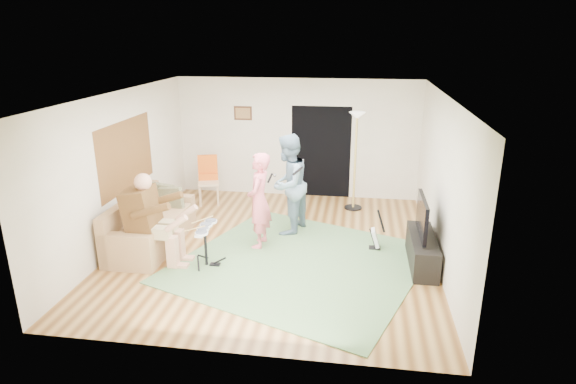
# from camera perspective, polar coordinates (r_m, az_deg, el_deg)

# --- Properties ---
(floor) EXTENTS (6.00, 6.00, 0.00)m
(floor) POSITION_cam_1_polar(r_m,az_deg,el_deg) (8.64, -1.54, -6.62)
(floor) COLOR brown
(floor) RESTS_ON ground
(walls) EXTENTS (5.50, 6.00, 2.70)m
(walls) POSITION_cam_1_polar(r_m,az_deg,el_deg) (8.16, -1.62, 2.00)
(walls) COLOR beige
(walls) RESTS_ON floor
(ceiling) EXTENTS (6.00, 6.00, 0.00)m
(ceiling) POSITION_cam_1_polar(r_m,az_deg,el_deg) (7.88, -1.71, 11.46)
(ceiling) COLOR white
(ceiling) RESTS_ON walls
(window_blinds) EXTENTS (0.00, 2.05, 2.05)m
(window_blinds) POSITION_cam_1_polar(r_m,az_deg,el_deg) (9.16, -18.61, 4.16)
(window_blinds) COLOR brown
(window_blinds) RESTS_ON walls
(doorway) EXTENTS (2.10, 0.00, 2.10)m
(doorway) POSITION_cam_1_polar(r_m,az_deg,el_deg) (11.04, 3.92, 4.73)
(doorway) COLOR black
(doorway) RESTS_ON walls
(picture_frame) EXTENTS (0.42, 0.03, 0.32)m
(picture_frame) POSITION_cam_1_polar(r_m,az_deg,el_deg) (11.15, -5.36, 9.29)
(picture_frame) COLOR #3F2314
(picture_frame) RESTS_ON walls
(area_rug) EXTENTS (4.70, 4.64, 0.02)m
(area_rug) POSITION_cam_1_polar(r_m,az_deg,el_deg) (8.08, 1.41, -8.43)
(area_rug) COLOR #507647
(area_rug) RESTS_ON floor
(sofa) EXTENTS (0.89, 2.17, 0.88)m
(sofa) POSITION_cam_1_polar(r_m,az_deg,el_deg) (9.02, -16.34, -4.26)
(sofa) COLOR #A57D52
(sofa) RESTS_ON floor
(drummer) EXTENTS (1.00, 0.56, 1.53)m
(drummer) POSITION_cam_1_polar(r_m,az_deg,el_deg) (8.18, -15.51, -4.23)
(drummer) COLOR #583818
(drummer) RESTS_ON sofa
(drum_kit) EXTENTS (0.39, 0.70, 0.72)m
(drum_kit) POSITION_cam_1_polar(r_m,az_deg,el_deg) (8.00, -9.72, -6.55)
(drum_kit) COLOR black
(drum_kit) RESTS_ON floor
(singer) EXTENTS (0.43, 0.64, 1.71)m
(singer) POSITION_cam_1_polar(r_m,az_deg,el_deg) (8.42, -3.45, -1.04)
(singer) COLOR #E16271
(singer) RESTS_ON floor
(microphone) EXTENTS (0.06, 0.06, 0.24)m
(microphone) POSITION_cam_1_polar(r_m,az_deg,el_deg) (8.25, -2.14, 1.66)
(microphone) COLOR black
(microphone) RESTS_ON singer
(guitarist) EXTENTS (0.96, 1.10, 1.90)m
(guitarist) POSITION_cam_1_polar(r_m,az_deg,el_deg) (8.99, -0.01, 0.90)
(guitarist) COLOR slate
(guitarist) RESTS_ON floor
(guitar_held) EXTENTS (0.23, 0.61, 0.26)m
(guitar_held) POSITION_cam_1_polar(r_m,az_deg,el_deg) (8.86, 1.27, 2.95)
(guitar_held) COLOR silver
(guitar_held) RESTS_ON guitarist
(guitar_spare) EXTENTS (0.27, 0.24, 0.74)m
(guitar_spare) POSITION_cam_1_polar(r_m,az_deg,el_deg) (8.65, 10.35, -5.36)
(guitar_spare) COLOR black
(guitar_spare) RESTS_ON floor
(torchiere_lamp) EXTENTS (0.38, 0.38, 2.10)m
(torchiere_lamp) POSITION_cam_1_polar(r_m,az_deg,el_deg) (10.19, 8.05, 5.68)
(torchiere_lamp) COLOR black
(torchiere_lamp) RESTS_ON floor
(dining_chair) EXTENTS (0.57, 0.59, 1.06)m
(dining_chair) POSITION_cam_1_polar(r_m,az_deg,el_deg) (10.87, -9.31, 0.64)
(dining_chair) COLOR #CFB186
(dining_chair) RESTS_ON floor
(tv_cabinet) EXTENTS (0.40, 1.40, 0.50)m
(tv_cabinet) POSITION_cam_1_polar(r_m,az_deg,el_deg) (8.24, 15.60, -6.73)
(tv_cabinet) COLOR black
(tv_cabinet) RESTS_ON floor
(television) EXTENTS (0.06, 1.02, 0.61)m
(television) POSITION_cam_1_polar(r_m,az_deg,el_deg) (8.00, 15.62, -2.81)
(television) COLOR black
(television) RESTS_ON tv_cabinet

